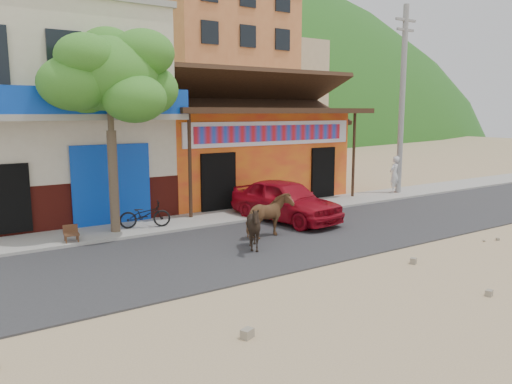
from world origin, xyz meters
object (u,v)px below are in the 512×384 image
Objects in this scene: cow_dark at (254,228)px; red_car at (285,200)px; pedestrian at (394,174)px; utility_pole at (402,101)px; cow_tan at (269,216)px; cafe_chair_left at (71,227)px; tree at (111,131)px; scooter at (145,215)px.

red_car reaches higher than cow_dark.
pedestrian reaches higher than red_car.
cow_tan is at bearing -161.47° from utility_pole.
cow_dark is (-10.34, -3.99, -3.48)m from utility_pole.
utility_pole is 14.66m from cafe_chair_left.
pedestrian reaches higher than cafe_chair_left.
tree is 5.21m from cow_tan.
scooter is (-4.39, 1.36, -0.22)m from red_car.
tree reaches higher than red_car.
pedestrian reaches higher than scooter.
utility_pole reaches higher than pedestrian.
tree is at bearing -12.36° from pedestrian.
red_car is (-7.49, -1.58, -3.38)m from utility_pole.
cafe_chair_left is at bearing -10.44° from pedestrian.
cafe_chair_left is (-14.20, -0.70, -3.58)m from utility_pole.
cow_tan reaches higher than scooter.
cow_dark is 5.08m from cafe_chair_left.
cow_dark is 1.44× the size of cafe_chair_left.
pedestrian is (-0.20, 0.07, -3.19)m from utility_pole.
tree reaches higher than cow_tan.
red_car reaches higher than scooter.
utility_pole is 4.94× the size of pedestrian.
utility_pole is at bearing -71.73° from scooter.
cafe_chair_left is at bearing -149.39° from cow_dark.
utility_pole is 5.18× the size of scooter.
pedestrian is at bearing -71.36° from scooter.
tree is 12.79m from pedestrian.
scooter is 2.37m from cafe_chair_left.
cow_dark is 0.78× the size of scooter.
red_car is at bearing -90.03° from scooter.
utility_pole is 10.32m from cow_tan.
tree is at bearing -179.10° from utility_pole.
tree is 12.84m from utility_pole.
utility_pole is 9.56× the size of cafe_chair_left.
cow_tan is 0.97× the size of scooter.
pedestrian reaches higher than cow_dark.
red_car reaches higher than cow_tan.
red_car is 2.67× the size of scooter.
pedestrian is (11.68, 0.29, 0.40)m from scooter.
pedestrian is (12.60, 0.27, -2.19)m from tree.
cafe_chair_left is (-4.98, 2.39, -0.14)m from cow_tan.
utility_pole is at bearing 146.69° from pedestrian.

